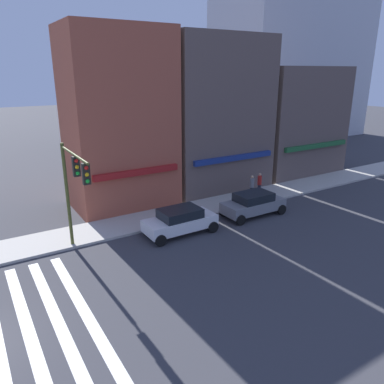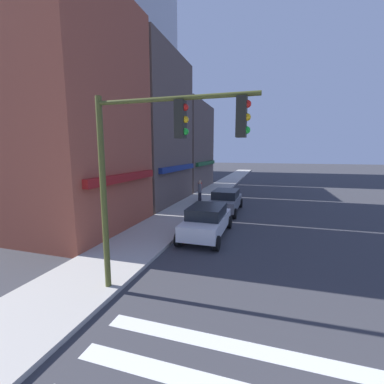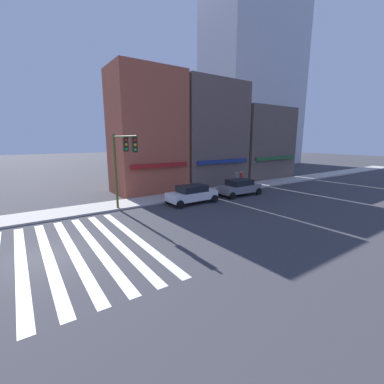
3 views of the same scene
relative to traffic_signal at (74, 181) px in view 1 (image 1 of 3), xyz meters
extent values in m
cube|color=silver|center=(-3.38, -4.73, -4.24)|extent=(0.46, 10.80, 0.01)
cube|color=silver|center=(-2.30, -4.73, -4.24)|extent=(0.46, 10.80, 0.01)
cube|color=silver|center=(-1.21, -4.73, -4.24)|extent=(0.46, 10.80, 0.01)
cube|color=#9E4C38|center=(5.15, 6.77, 1.86)|extent=(7.02, 5.00, 12.22)
cube|color=maroon|center=(5.15, 4.12, -1.25)|extent=(5.97, 0.30, 0.40)
cube|color=brown|center=(13.24, 6.77, 1.78)|extent=(8.55, 5.00, 12.05)
cube|color=navy|center=(13.24, 4.12, -1.25)|extent=(7.26, 0.30, 0.40)
cube|color=brown|center=(22.49, 6.77, 0.63)|extent=(9.00, 5.00, 9.76)
cube|color=#1E592D|center=(22.49, 4.12, -1.25)|extent=(7.65, 0.30, 0.40)
cylinder|color=#474C1E|center=(0.00, 1.67, -1.32)|extent=(0.18, 0.18, 5.86)
cylinder|color=#474C1E|center=(0.00, -0.54, 1.41)|extent=(0.12, 4.43, 0.12)
cube|color=black|center=(0.00, -0.76, 0.89)|extent=(0.32, 0.24, 0.95)
sphere|color=red|center=(0.00, -0.89, 1.18)|extent=(0.18, 0.18, 0.18)
sphere|color=#EAAD14|center=(0.00, -0.89, 0.88)|extent=(0.18, 0.18, 0.18)
sphere|color=green|center=(0.00, -0.89, 0.58)|extent=(0.18, 0.18, 0.18)
cube|color=black|center=(0.00, -2.31, 0.89)|extent=(0.32, 0.24, 0.95)
sphere|color=red|center=(0.00, -2.44, 1.18)|extent=(0.18, 0.18, 0.18)
sphere|color=#EAAD14|center=(0.00, -2.44, 0.88)|extent=(0.18, 0.18, 0.18)
sphere|color=green|center=(0.00, -2.44, 0.58)|extent=(0.18, 0.18, 0.18)
cube|color=white|center=(5.99, -0.03, -3.56)|extent=(4.41, 1.84, 0.70)
cube|color=black|center=(5.99, -0.03, -2.93)|extent=(2.43, 1.68, 0.55)
cylinder|color=black|center=(4.20, 0.87, -3.91)|extent=(0.68, 0.22, 0.68)
cylinder|color=black|center=(4.20, -0.93, -3.91)|extent=(0.68, 0.22, 0.68)
cylinder|color=black|center=(7.78, 0.87, -3.91)|extent=(0.68, 0.22, 0.68)
cylinder|color=black|center=(7.78, -0.93, -3.91)|extent=(0.68, 0.22, 0.68)
cube|color=slate|center=(11.70, -0.03, -3.56)|extent=(4.41, 1.82, 0.70)
cube|color=black|center=(11.70, -0.03, -2.93)|extent=(2.43, 1.67, 0.55)
cylinder|color=black|center=(9.91, 0.87, -3.91)|extent=(0.68, 0.22, 0.68)
cylinder|color=black|center=(9.91, -0.93, -3.91)|extent=(0.68, 0.22, 0.68)
cylinder|color=black|center=(13.50, 0.87, -3.91)|extent=(0.68, 0.22, 0.68)
cylinder|color=black|center=(13.50, -0.93, -3.91)|extent=(0.68, 0.22, 0.68)
cylinder|color=#23232D|center=(14.67, 2.71, -3.67)|extent=(0.26, 0.26, 0.85)
cylinder|color=red|center=(14.67, 2.71, -2.90)|extent=(0.32, 0.32, 0.70)
sphere|color=tan|center=(14.67, 2.71, -2.44)|extent=(0.22, 0.22, 0.22)
cylinder|color=#23232D|center=(13.70, 2.48, -3.67)|extent=(0.26, 0.26, 0.85)
cylinder|color=slate|center=(13.70, 2.48, -2.90)|extent=(0.32, 0.32, 0.70)
sphere|color=tan|center=(13.70, 2.48, -2.44)|extent=(0.22, 0.22, 0.22)
camera|label=1|loc=(-4.35, -18.03, 5.15)|focal=35.00mm
camera|label=2|loc=(-6.40, -3.04, 0.07)|focal=24.00mm
camera|label=3|loc=(-6.34, -17.89, 1.21)|focal=24.00mm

